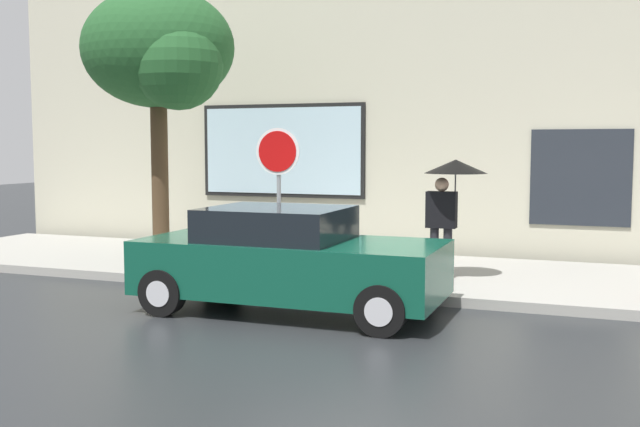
{
  "coord_description": "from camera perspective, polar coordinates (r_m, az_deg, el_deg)",
  "views": [
    {
      "loc": [
        3.14,
        -9.36,
        2.29
      ],
      "look_at": [
        -1.09,
        1.8,
        1.2
      ],
      "focal_mm": 41.65,
      "sensor_mm": 36.0,
      "label": 1
    }
  ],
  "objects": [
    {
      "name": "ground_plane",
      "position": [
        10.14,
        2.19,
        -7.84
      ],
      "size": [
        60.0,
        60.0,
        0.0
      ],
      "primitive_type": "plane",
      "color": "#282B2D"
    },
    {
      "name": "sidewalk",
      "position": [
        12.95,
        6.43,
        -4.67
      ],
      "size": [
        20.0,
        4.0,
        0.15
      ],
      "primitive_type": "cube",
      "color": "#A3A099",
      "rests_on": "ground"
    },
    {
      "name": "building_facade",
      "position": [
        15.24,
        8.82,
        9.64
      ],
      "size": [
        20.0,
        0.67,
        7.0
      ],
      "color": "beige",
      "rests_on": "ground"
    },
    {
      "name": "parked_car",
      "position": [
        10.25,
        -2.44,
        -3.62
      ],
      "size": [
        4.17,
        1.92,
        1.45
      ],
      "color": "#0F4C38",
      "rests_on": "ground"
    },
    {
      "name": "pedestrian_with_umbrella",
      "position": [
        12.0,
        10.03,
        2.24
      ],
      "size": [
        1.0,
        1.0,
        1.93
      ],
      "color": "black",
      "rests_on": "sidewalk"
    },
    {
      "name": "street_tree",
      "position": [
        13.87,
        -12.08,
        11.94
      ],
      "size": [
        2.86,
        2.43,
        4.97
      ],
      "color": "#4C3823",
      "rests_on": "sidewalk"
    },
    {
      "name": "stop_sign",
      "position": [
        12.07,
        -3.24,
        3.2
      ],
      "size": [
        0.76,
        0.1,
        2.43
      ],
      "color": "gray",
      "rests_on": "sidewalk"
    }
  ]
}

